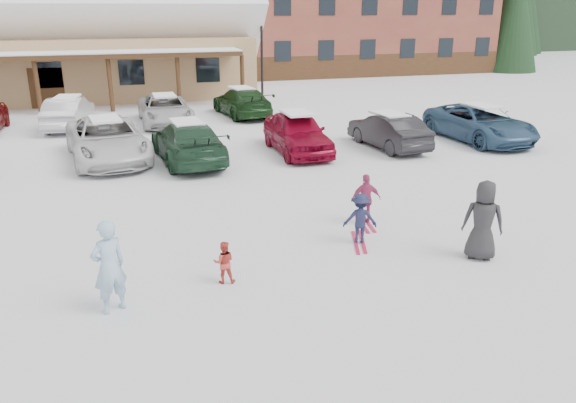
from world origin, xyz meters
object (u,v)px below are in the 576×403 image
object	(u,v)px
parked_car_4	(297,133)
child_navy	(360,219)
bystander_dark	(483,220)
parked_car_5	(388,131)
parked_car_10	(165,110)
lamp_post	(262,43)
parked_car_6	(480,123)
adult_skier	(109,267)
parked_car_9	(69,113)
day_lodge	(13,31)
toddler_red	(224,262)
child_magenta	(366,199)
parked_car_3	(188,142)
parked_car_2	(107,140)
parked_car_11	(242,102)

from	to	relation	value
parked_car_4	child_navy	bearing A→B (deg)	-97.77
bystander_dark	parked_car_4	xyz separation A→B (m)	(-0.96, 10.41, -0.12)
parked_car_5	parked_car_10	size ratio (longest dim) A/B	0.83
lamp_post	parked_car_6	size ratio (longest dim) A/B	1.05
parked_car_4	adult_skier	bearing A→B (deg)	-123.15
parked_car_6	parked_car_9	xyz separation A→B (m)	(-16.64, 7.69, -0.01)
day_lodge	bystander_dark	distance (m)	32.11
bystander_dark	lamp_post	bearing A→B (deg)	-59.78
toddler_red	child_navy	distance (m)	3.64
child_magenta	parked_car_6	world-z (taller)	parked_car_6
adult_skier	lamp_post	bearing A→B (deg)	-137.86
parked_car_5	parked_car_9	bearing A→B (deg)	-37.80
parked_car_3	parked_car_6	bearing A→B (deg)	174.63
parked_car_2	bystander_dark	bearing A→B (deg)	-62.40
parked_car_9	parked_car_4	bearing A→B (deg)	148.33
parked_car_4	parked_car_6	bearing A→B (deg)	-1.52
parked_car_4	parked_car_11	bearing A→B (deg)	92.76
parked_car_9	parked_car_11	size ratio (longest dim) A/B	0.90
bystander_dark	parked_car_5	bearing A→B (deg)	-71.50
toddler_red	parked_car_4	xyz separation A→B (m)	(4.73, 9.92, 0.33)
parked_car_6	parked_car_9	size ratio (longest dim) A/B	1.21
day_lodge	child_magenta	world-z (taller)	day_lodge
parked_car_6	parked_car_11	xyz separation A→B (m)	(-8.29, 8.53, -0.03)
bystander_dark	parked_car_2	world-z (taller)	bystander_dark
child_magenta	parked_car_2	distance (m)	10.70
parked_car_4	parked_car_6	xyz separation A→B (m)	(7.95, -0.27, -0.04)
adult_skier	parked_car_4	world-z (taller)	adult_skier
child_magenta	parked_car_5	world-z (taller)	parked_car_5
lamp_post	child_magenta	size ratio (longest dim) A/B	4.24
adult_skier	bystander_dark	world-z (taller)	bystander_dark
child_magenta	bystander_dark	bearing A→B (deg)	129.99
child_magenta	parked_car_4	bearing A→B (deg)	-84.75
parked_car_4	parked_car_5	size ratio (longest dim) A/B	1.09
toddler_red	parked_car_3	world-z (taller)	parked_car_3
bystander_dark	parked_car_6	xyz separation A→B (m)	(6.99, 10.14, -0.15)
lamp_post	parked_car_9	world-z (taller)	lamp_post
bystander_dark	parked_car_5	world-z (taller)	bystander_dark
parked_car_9	child_navy	bearing A→B (deg)	123.38
toddler_red	child_magenta	size ratio (longest dim) A/B	0.68
lamp_post	parked_car_2	size ratio (longest dim) A/B	1.01
lamp_post	parked_car_2	bearing A→B (deg)	-123.47
day_lodge	parked_car_6	bearing A→B (deg)	-43.38
child_navy	bystander_dark	world-z (taller)	bystander_dark
child_navy	parked_car_6	distance (m)	12.59
parked_car_6	parked_car_11	bearing A→B (deg)	130.86
lamp_post	parked_car_9	bearing A→B (deg)	-145.01
day_lodge	parked_car_5	world-z (taller)	day_lodge
toddler_red	bystander_dark	size ratio (longest dim) A/B	0.50
toddler_red	day_lodge	bearing A→B (deg)	-64.62
parked_car_6	bystander_dark	bearing A→B (deg)	-127.91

